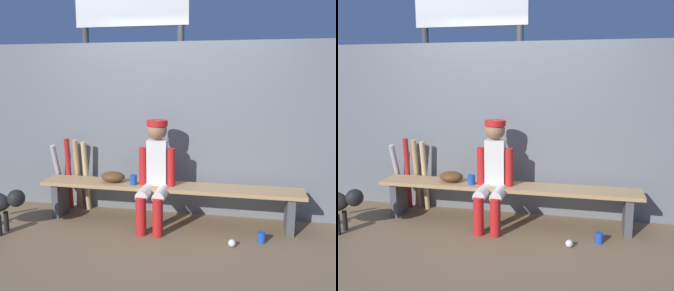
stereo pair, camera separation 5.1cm
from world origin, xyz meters
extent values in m
plane|color=brown|center=(0.00, 0.00, 0.00)|extent=(30.00, 30.00, 0.00)
cube|color=slate|center=(0.00, 0.36, 1.02)|extent=(5.12, 0.03, 2.04)
cube|color=tan|center=(0.00, 0.00, 0.42)|extent=(2.94, 0.36, 0.04)
cube|color=#4C4C51|center=(-1.32, 0.00, 0.20)|extent=(0.08, 0.29, 0.40)
cube|color=#4C4C51|center=(1.32, 0.00, 0.20)|extent=(0.08, 0.29, 0.40)
cube|color=silver|center=(-0.12, 0.00, 0.70)|extent=(0.22, 0.13, 0.51)
sphere|color=#9E7051|center=(-0.12, 0.00, 1.06)|extent=(0.22, 0.22, 0.22)
cylinder|color=red|center=(-0.12, 0.00, 1.14)|extent=(0.23, 0.23, 0.06)
cylinder|color=silver|center=(-0.21, -0.19, 0.40)|extent=(0.13, 0.38, 0.13)
cylinder|color=red|center=(-0.21, -0.38, 0.20)|extent=(0.11, 0.11, 0.40)
cylinder|color=red|center=(-0.28, -0.02, 0.65)|extent=(0.09, 0.09, 0.43)
cylinder|color=silver|center=(-0.03, -0.19, 0.40)|extent=(0.13, 0.38, 0.13)
cylinder|color=red|center=(-0.03, -0.38, 0.20)|extent=(0.11, 0.11, 0.40)
cylinder|color=red|center=(0.04, -0.02, 0.65)|extent=(0.09, 0.09, 0.43)
ellipsoid|color=#593819|center=(-0.65, 0.00, 0.50)|extent=(0.28, 0.20, 0.12)
cylinder|color=tan|center=(-1.08, 0.22, 0.43)|extent=(0.07, 0.15, 0.87)
cylinder|color=tan|center=(-1.20, 0.25, 0.45)|extent=(0.10, 0.23, 0.89)
cylinder|color=#B22323|center=(-1.30, 0.20, 0.45)|extent=(0.09, 0.15, 0.90)
cylinder|color=#B7B7BC|center=(-1.45, 0.24, 0.41)|extent=(0.11, 0.26, 0.82)
sphere|color=white|center=(0.74, -0.48, 0.04)|extent=(0.07, 0.07, 0.07)
cylinder|color=#1E47AD|center=(1.02, -0.32, 0.06)|extent=(0.08, 0.08, 0.11)
cylinder|color=#1E47AD|center=(-0.39, -0.06, 0.50)|extent=(0.08, 0.08, 0.11)
cylinder|color=#3F3F42|center=(-1.55, 1.44, 1.18)|extent=(0.10, 0.10, 2.36)
cylinder|color=#3F3F42|center=(-0.11, 1.44, 1.18)|extent=(0.10, 0.10, 2.36)
sphere|color=black|center=(-1.47, -0.64, 0.40)|extent=(0.18, 0.18, 0.18)
cylinder|color=black|center=(-1.65, -0.58, 0.11)|extent=(0.05, 0.05, 0.22)
cylinder|color=black|center=(-1.65, -0.70, 0.11)|extent=(0.05, 0.05, 0.22)
camera|label=1|loc=(0.81, -3.95, 1.63)|focal=39.97mm
camera|label=2|loc=(0.86, -3.94, 1.63)|focal=39.97mm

